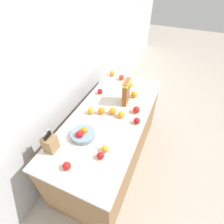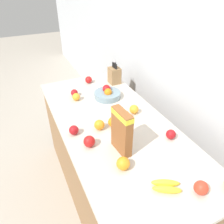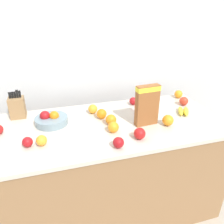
{
  "view_description": "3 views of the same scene",
  "coord_description": "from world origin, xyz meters",
  "px_view_note": "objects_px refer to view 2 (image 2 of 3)",
  "views": [
    {
      "loc": [
        -1.38,
        -0.63,
        2.33
      ],
      "look_at": [
        0.0,
        -0.03,
        0.96
      ],
      "focal_mm": 28.0,
      "sensor_mm": 36.0,
      "label": 1
    },
    {
      "loc": [
        1.29,
        -0.62,
        1.96
      ],
      "look_at": [
        0.01,
        -0.02,
        1.01
      ],
      "focal_mm": 35.0,
      "sensor_mm": 36.0,
      "label": 2
    },
    {
      "loc": [
        -0.37,
        -1.47,
        1.73
      ],
      "look_at": [
        0.06,
        0.02,
        0.99
      ],
      "focal_mm": 35.0,
      "sensor_mm": 36.0,
      "label": 3
    }
  ],
  "objects_px": {
    "cereal_box": "(122,130)",
    "orange_front_right": "(123,163)",
    "apple_by_knife_block": "(171,134)",
    "apple_middle": "(74,93)",
    "orange_near_bowl": "(134,109)",
    "apple_rear": "(74,130)",
    "orange_front_center": "(99,125)",
    "apple_rightmost": "(89,80)",
    "orange_by_cereal": "(113,122)",
    "orange_front_left": "(76,97)",
    "fruit_bowl": "(107,94)",
    "apple_near_bananas": "(201,188)",
    "knife_block": "(114,75)",
    "orange_back_center": "(125,115)",
    "banana_bunch": "(166,186)",
    "apple_leftmost": "(89,141)"
  },
  "relations": [
    {
      "from": "fruit_bowl",
      "to": "banana_bunch",
      "type": "distance_m",
      "value": 1.12
    },
    {
      "from": "apple_middle",
      "to": "fruit_bowl",
      "type": "bearing_deg",
      "value": 60.3
    },
    {
      "from": "orange_front_left",
      "to": "apple_near_bananas",
      "type": "bearing_deg",
      "value": 14.15
    },
    {
      "from": "apple_middle",
      "to": "orange_by_cereal",
      "type": "relative_size",
      "value": 0.81
    },
    {
      "from": "apple_by_knife_block",
      "to": "apple_rear",
      "type": "xyz_separation_m",
      "value": [
        -0.35,
        -0.63,
        0.0
      ]
    },
    {
      "from": "orange_by_cereal",
      "to": "apple_rear",
      "type": "bearing_deg",
      "value": -96.96
    },
    {
      "from": "cereal_box",
      "to": "orange_near_bowl",
      "type": "height_order",
      "value": "cereal_box"
    },
    {
      "from": "fruit_bowl",
      "to": "orange_back_center",
      "type": "height_order",
      "value": "fruit_bowl"
    },
    {
      "from": "orange_back_center",
      "to": "orange_near_bowl",
      "type": "distance_m",
      "value": 0.13
    },
    {
      "from": "cereal_box",
      "to": "orange_back_center",
      "type": "relative_size",
      "value": 3.84
    },
    {
      "from": "orange_near_bowl",
      "to": "apple_middle",
      "type": "bearing_deg",
      "value": -143.78
    },
    {
      "from": "apple_middle",
      "to": "apple_rear",
      "type": "distance_m",
      "value": 0.6
    },
    {
      "from": "banana_bunch",
      "to": "apple_near_bananas",
      "type": "xyz_separation_m",
      "value": [
        0.1,
        0.16,
        0.02
      ]
    },
    {
      "from": "banana_bunch",
      "to": "apple_rear",
      "type": "relative_size",
      "value": 2.48
    },
    {
      "from": "apple_rightmost",
      "to": "orange_by_cereal",
      "type": "height_order",
      "value": "orange_by_cereal"
    },
    {
      "from": "banana_bunch",
      "to": "orange_by_cereal",
      "type": "bearing_deg",
      "value": -178.12
    },
    {
      "from": "orange_by_cereal",
      "to": "orange_front_center",
      "type": "xyz_separation_m",
      "value": [
        -0.01,
        -0.11,
        -0.0
      ]
    },
    {
      "from": "cereal_box",
      "to": "apple_by_knife_block",
      "type": "xyz_separation_m",
      "value": [
        0.04,
        0.39,
        -0.14
      ]
    },
    {
      "from": "orange_by_cereal",
      "to": "banana_bunch",
      "type": "bearing_deg",
      "value": 1.88
    },
    {
      "from": "apple_middle",
      "to": "orange_near_bowl",
      "type": "xyz_separation_m",
      "value": [
        0.52,
        0.38,
        0.01
      ]
    },
    {
      "from": "orange_by_cereal",
      "to": "orange_front_center",
      "type": "height_order",
      "value": "orange_by_cereal"
    },
    {
      "from": "knife_block",
      "to": "apple_rightmost",
      "type": "height_order",
      "value": "knife_block"
    },
    {
      "from": "fruit_bowl",
      "to": "cereal_box",
      "type": "bearing_deg",
      "value": -16.66
    },
    {
      "from": "apple_middle",
      "to": "apple_by_knife_block",
      "type": "bearing_deg",
      "value": 26.4
    },
    {
      "from": "apple_middle",
      "to": "orange_front_center",
      "type": "xyz_separation_m",
      "value": [
        0.6,
        0.02,
        0.01
      ]
    },
    {
      "from": "apple_rear",
      "to": "orange_front_left",
      "type": "bearing_deg",
      "value": 160.96
    },
    {
      "from": "knife_block",
      "to": "fruit_bowl",
      "type": "relative_size",
      "value": 1.08
    },
    {
      "from": "apple_middle",
      "to": "orange_by_cereal",
      "type": "xyz_separation_m",
      "value": [
        0.61,
        0.13,
        0.01
      ]
    },
    {
      "from": "apple_by_knife_block",
      "to": "cereal_box",
      "type": "bearing_deg",
      "value": -96.45
    },
    {
      "from": "fruit_bowl",
      "to": "apple_leftmost",
      "type": "bearing_deg",
      "value": -34.34
    },
    {
      "from": "apple_by_knife_block",
      "to": "orange_front_right",
      "type": "bearing_deg",
      "value": -76.2
    },
    {
      "from": "orange_front_center",
      "to": "orange_near_bowl",
      "type": "xyz_separation_m",
      "value": [
        -0.08,
        0.36,
        -0.0
      ]
    },
    {
      "from": "knife_block",
      "to": "apple_rightmost",
      "type": "xyz_separation_m",
      "value": [
        -0.12,
        -0.26,
        -0.05
      ]
    },
    {
      "from": "banana_bunch",
      "to": "apple_by_knife_block",
      "type": "relative_size",
      "value": 2.51
    },
    {
      "from": "cereal_box",
      "to": "orange_front_right",
      "type": "relative_size",
      "value": 3.68
    },
    {
      "from": "orange_front_center",
      "to": "orange_front_right",
      "type": "distance_m",
      "value": 0.44
    },
    {
      "from": "fruit_bowl",
      "to": "orange_near_bowl",
      "type": "distance_m",
      "value": 0.37
    },
    {
      "from": "fruit_bowl",
      "to": "apple_by_knife_block",
      "type": "height_order",
      "value": "fruit_bowl"
    },
    {
      "from": "apple_rear",
      "to": "orange_front_center",
      "type": "distance_m",
      "value": 0.2
    },
    {
      "from": "apple_by_knife_block",
      "to": "orange_front_left",
      "type": "distance_m",
      "value": 0.95
    },
    {
      "from": "apple_middle",
      "to": "orange_front_center",
      "type": "height_order",
      "value": "orange_front_center"
    },
    {
      "from": "orange_front_center",
      "to": "orange_front_right",
      "type": "height_order",
      "value": "orange_front_right"
    },
    {
      "from": "apple_by_knife_block",
      "to": "apple_near_bananas",
      "type": "bearing_deg",
      "value": -17.51
    },
    {
      "from": "knife_block",
      "to": "apple_leftmost",
      "type": "bearing_deg",
      "value": -35.36
    },
    {
      "from": "cereal_box",
      "to": "apple_leftmost",
      "type": "height_order",
      "value": "cereal_box"
    },
    {
      "from": "fruit_bowl",
      "to": "orange_front_right",
      "type": "relative_size",
      "value": 2.93
    },
    {
      "from": "knife_block",
      "to": "orange_front_right",
      "type": "xyz_separation_m",
      "value": [
        1.13,
        -0.48,
        -0.05
      ]
    },
    {
      "from": "apple_leftmost",
      "to": "apple_middle",
      "type": "bearing_deg",
      "value": 171.18
    },
    {
      "from": "apple_middle",
      "to": "apple_leftmost",
      "type": "bearing_deg",
      "value": -8.82
    },
    {
      "from": "apple_rightmost",
      "to": "orange_front_left",
      "type": "distance_m",
      "value": 0.38
    }
  ]
}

